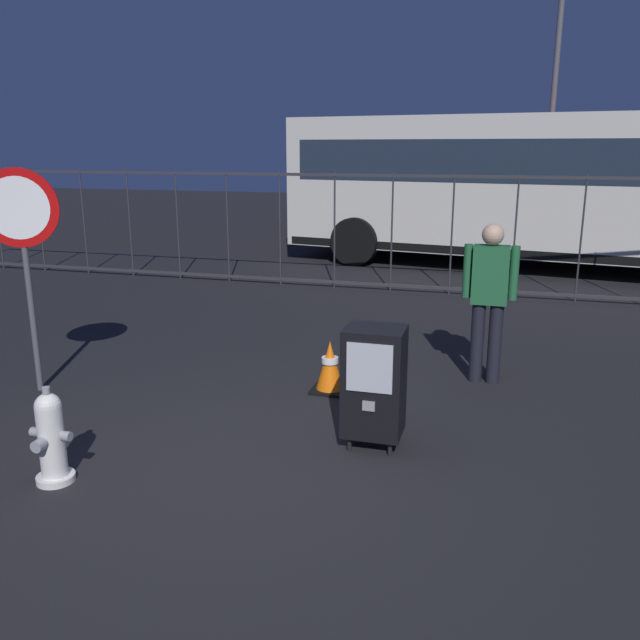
{
  "coord_description": "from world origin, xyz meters",
  "views": [
    {
      "loc": [
        1.87,
        -4.32,
        2.42
      ],
      "look_at": [
        0.3,
        1.2,
        0.9
      ],
      "focal_mm": 36.97,
      "sensor_mm": 36.0,
      "label": 1
    }
  ],
  "objects_px": {
    "fire_hydrant": "(51,438)",
    "street_light_near_left": "(556,71)",
    "traffic_cone": "(330,367)",
    "pedestrian": "(489,294)",
    "stop_sign": "(22,234)",
    "bus_far": "(522,175)",
    "bus_near": "(552,183)",
    "newspaper_box_primary": "(374,381)"
  },
  "relations": [
    {
      "from": "fire_hydrant",
      "to": "street_light_near_left",
      "type": "relative_size",
      "value": 0.1
    },
    {
      "from": "traffic_cone",
      "to": "street_light_near_left",
      "type": "distance_m",
      "value": 12.6
    },
    {
      "from": "pedestrian",
      "to": "street_light_near_left",
      "type": "xyz_separation_m",
      "value": [
        1.0,
        10.99,
        3.24
      ]
    },
    {
      "from": "pedestrian",
      "to": "traffic_cone",
      "type": "height_order",
      "value": "pedestrian"
    },
    {
      "from": "fire_hydrant",
      "to": "street_light_near_left",
      "type": "bearing_deg",
      "value": 74.2
    },
    {
      "from": "stop_sign",
      "to": "bus_far",
      "type": "height_order",
      "value": "bus_far"
    },
    {
      "from": "pedestrian",
      "to": "fire_hydrant",
      "type": "bearing_deg",
      "value": -133.99
    },
    {
      "from": "street_light_near_left",
      "to": "bus_far",
      "type": "bearing_deg",
      "value": 162.62
    },
    {
      "from": "bus_near",
      "to": "street_light_near_left",
      "type": "height_order",
      "value": "street_light_near_left"
    },
    {
      "from": "pedestrian",
      "to": "bus_far",
      "type": "relative_size",
      "value": 0.16
    },
    {
      "from": "stop_sign",
      "to": "street_light_near_left",
      "type": "xyz_separation_m",
      "value": [
        5.37,
        12.49,
        2.59
      ]
    },
    {
      "from": "pedestrian",
      "to": "bus_far",
      "type": "bearing_deg",
      "value": 87.96
    },
    {
      "from": "stop_sign",
      "to": "street_light_near_left",
      "type": "bearing_deg",
      "value": 66.75
    },
    {
      "from": "fire_hydrant",
      "to": "traffic_cone",
      "type": "distance_m",
      "value": 2.8
    },
    {
      "from": "fire_hydrant",
      "to": "pedestrian",
      "type": "height_order",
      "value": "pedestrian"
    },
    {
      "from": "bus_near",
      "to": "stop_sign",
      "type": "bearing_deg",
      "value": -112.64
    },
    {
      "from": "newspaper_box_primary",
      "to": "fire_hydrant",
      "type": "bearing_deg",
      "value": -150.18
    },
    {
      "from": "bus_far",
      "to": "bus_near",
      "type": "bearing_deg",
      "value": -78.02
    },
    {
      "from": "street_light_near_left",
      "to": "bus_near",
      "type": "bearing_deg",
      "value": -91.23
    },
    {
      "from": "newspaper_box_primary",
      "to": "bus_near",
      "type": "height_order",
      "value": "bus_near"
    },
    {
      "from": "newspaper_box_primary",
      "to": "street_light_near_left",
      "type": "xyz_separation_m",
      "value": [
        1.83,
        12.84,
        3.62
      ]
    },
    {
      "from": "fire_hydrant",
      "to": "bus_near",
      "type": "relative_size",
      "value": 0.07
    },
    {
      "from": "traffic_cone",
      "to": "bus_near",
      "type": "bearing_deg",
      "value": 73.04
    },
    {
      "from": "pedestrian",
      "to": "bus_near",
      "type": "bearing_deg",
      "value": 82.72
    },
    {
      "from": "fire_hydrant",
      "to": "traffic_cone",
      "type": "relative_size",
      "value": 1.41
    },
    {
      "from": "stop_sign",
      "to": "pedestrian",
      "type": "height_order",
      "value": "stop_sign"
    },
    {
      "from": "street_light_near_left",
      "to": "pedestrian",
      "type": "bearing_deg",
      "value": -95.21
    },
    {
      "from": "newspaper_box_primary",
      "to": "traffic_cone",
      "type": "distance_m",
      "value": 1.35
    },
    {
      "from": "fire_hydrant",
      "to": "bus_far",
      "type": "distance_m",
      "value": 14.72
    },
    {
      "from": "newspaper_box_primary",
      "to": "bus_far",
      "type": "bearing_deg",
      "value": 84.64
    },
    {
      "from": "stop_sign",
      "to": "bus_far",
      "type": "relative_size",
      "value": 0.21
    },
    {
      "from": "stop_sign",
      "to": "street_light_near_left",
      "type": "distance_m",
      "value": 13.84
    },
    {
      "from": "bus_far",
      "to": "street_light_near_left",
      "type": "relative_size",
      "value": 1.47
    },
    {
      "from": "newspaper_box_primary",
      "to": "bus_near",
      "type": "distance_m",
      "value": 9.3
    },
    {
      "from": "fire_hydrant",
      "to": "stop_sign",
      "type": "xyz_separation_m",
      "value": [
        -1.38,
        1.58,
        1.25
      ]
    },
    {
      "from": "bus_near",
      "to": "bus_far",
      "type": "xyz_separation_m",
      "value": [
        -0.52,
        3.96,
        0.0
      ]
    },
    {
      "from": "bus_far",
      "to": "pedestrian",
      "type": "bearing_deg",
      "value": -87.57
    },
    {
      "from": "traffic_cone",
      "to": "fire_hydrant",
      "type": "bearing_deg",
      "value": -122.03
    },
    {
      "from": "fire_hydrant",
      "to": "bus_far",
      "type": "xyz_separation_m",
      "value": [
        3.38,
        14.26,
        1.36
      ]
    },
    {
      "from": "fire_hydrant",
      "to": "street_light_near_left",
      "type": "xyz_separation_m",
      "value": [
        3.98,
        14.07,
        3.84
      ]
    },
    {
      "from": "traffic_cone",
      "to": "street_light_near_left",
      "type": "relative_size",
      "value": 0.07
    },
    {
      "from": "street_light_near_left",
      "to": "stop_sign",
      "type": "bearing_deg",
      "value": -113.25
    }
  ]
}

